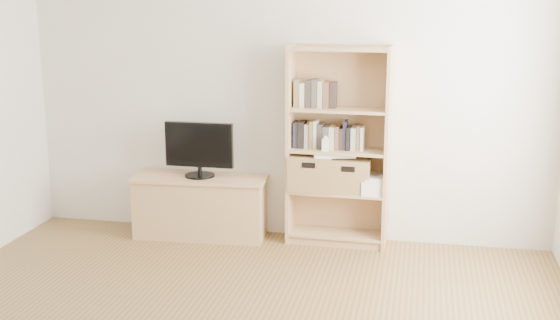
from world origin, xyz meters
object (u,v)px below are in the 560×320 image
(baby_monitor, at_px, (325,145))
(basket_right, at_px, (350,175))
(tv_stand, at_px, (201,207))
(laptop, at_px, (334,154))
(basket_left, at_px, (311,172))
(bookshelf, at_px, (338,147))
(television, at_px, (199,150))

(baby_monitor, relative_size, basket_right, 0.30)
(tv_stand, bearing_deg, laptop, -0.89)
(basket_left, bearing_deg, bookshelf, -0.55)
(tv_stand, relative_size, television, 1.87)
(bookshelf, height_order, television, bookshelf)
(basket_right, xyz_separation_m, laptop, (-0.14, -0.00, 0.17))
(bookshelf, bearing_deg, basket_right, -2.60)
(baby_monitor, distance_m, basket_left, 0.30)
(baby_monitor, distance_m, laptop, 0.14)
(tv_stand, distance_m, basket_right, 1.33)
(tv_stand, xyz_separation_m, laptop, (1.15, 0.05, 0.52))
(bookshelf, height_order, basket_left, bookshelf)
(basket_right, bearing_deg, television, -177.91)
(bookshelf, relative_size, basket_right, 4.87)
(bookshelf, bearing_deg, tv_stand, -175.81)
(baby_monitor, bearing_deg, basket_right, 20.29)
(bookshelf, distance_m, baby_monitor, 0.14)
(television, distance_m, basket_left, 0.98)
(basket_left, height_order, laptop, laptop)
(baby_monitor, bearing_deg, basket_left, 141.79)
(tv_stand, xyz_separation_m, basket_left, (0.96, 0.06, 0.36))
(tv_stand, relative_size, basket_left, 3.07)
(television, xyz_separation_m, basket_right, (1.29, 0.05, -0.16))
(television, xyz_separation_m, baby_monitor, (1.09, -0.03, 0.10))
(television, distance_m, laptop, 1.15)
(bookshelf, bearing_deg, baby_monitor, -135.00)
(bookshelf, bearing_deg, television, -175.81)
(television, height_order, basket_left, television)
(bookshelf, xyz_separation_m, laptop, (-0.04, -0.01, -0.06))
(basket_left, distance_m, basket_right, 0.32)
(laptop, bearing_deg, tv_stand, 168.17)
(baby_monitor, bearing_deg, television, 175.63)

